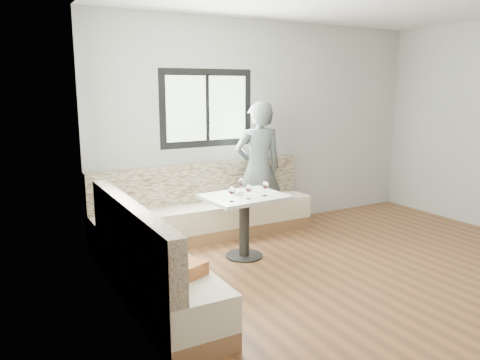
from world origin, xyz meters
name	(u,v)px	position (x,y,z in m)	size (l,w,h in m)	color
room	(396,142)	(-0.08, 0.08, 1.41)	(5.01, 5.01, 2.81)	brown
banquette	(186,232)	(-1.59, 1.63, 0.33)	(2.90, 2.80, 0.95)	#956740
table	(244,211)	(-0.96, 1.42, 0.54)	(0.93, 0.74, 0.73)	black
person	(258,168)	(-0.33, 2.14, 0.87)	(0.63, 0.42, 1.74)	#4E5755
olive_ramekin	(237,193)	(-1.02, 1.48, 0.75)	(0.10, 0.10, 0.04)	white
wine_glass_a	(232,191)	(-1.22, 1.22, 0.84)	(0.08, 0.08, 0.17)	white
wine_glass_b	(249,188)	(-1.01, 1.24, 0.84)	(0.08, 0.08, 0.17)	white
wine_glass_c	(265,185)	(-0.77, 1.28, 0.84)	(0.08, 0.08, 0.17)	white
wine_glass_d	(241,182)	(-0.92, 1.56, 0.84)	(0.08, 0.08, 0.17)	white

